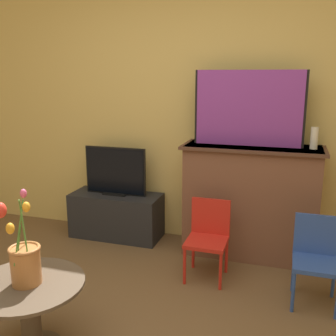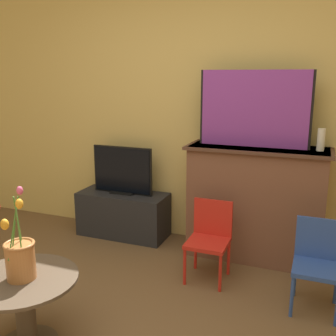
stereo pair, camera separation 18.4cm
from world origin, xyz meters
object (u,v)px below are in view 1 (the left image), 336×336
chair_red (208,234)px  chair_blue (316,255)px  painting (249,108)px  vase_tulips (24,260)px  tv_monitor (115,172)px

chair_red → chair_blue: bearing=-9.5°
painting → vase_tulips: bearing=-120.2°
tv_monitor → chair_blue: 1.96m
chair_red → painting: bearing=66.8°
painting → chair_blue: (0.58, -0.64, -0.95)m
chair_red → vase_tulips: size_ratio=1.20×
chair_red → chair_blue: size_ratio=1.00×
chair_red → tv_monitor: bearing=153.7°
painting → tv_monitor: painting is taller
painting → chair_red: painting is taller
tv_monitor → chair_blue: tv_monitor is taller
tv_monitor → chair_blue: bearing=-19.4°
chair_red → vase_tulips: 1.46m
tv_monitor → vase_tulips: (0.25, -1.71, -0.07)m
painting → chair_blue: painting is taller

